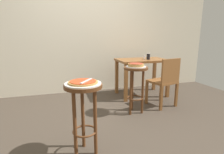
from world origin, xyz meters
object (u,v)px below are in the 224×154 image
object	(u,v)px
cup_near_edge	(148,57)
condiment_shaker	(144,57)
pizza_foreground	(83,82)
dining_table	(142,65)
stool_middle	(136,80)
stool_foreground	(84,104)
cup_far_edge	(148,56)
serving_plate_foreground	(83,84)
wooden_chair	(165,80)
serving_plate_middle	(136,67)
pizza_server_knife	(86,81)
pizza_middle	(136,65)

from	to	relation	value
cup_near_edge	condiment_shaker	bearing A→B (deg)	102.52
pizza_foreground	dining_table	distance (m)	2.13
stool_middle	dining_table	xyz separation A→B (m)	(0.50, 0.79, 0.09)
cup_near_edge	stool_foreground	bearing A→B (deg)	-134.92
cup_far_edge	cup_near_edge	bearing A→B (deg)	-117.52
stool_foreground	cup_far_edge	size ratio (longest dim) A/B	7.03
serving_plate_foreground	wooden_chair	distance (m)	1.79
serving_plate_middle	stool_foreground	bearing A→B (deg)	-138.88
serving_plate_middle	wooden_chair	bearing A→B (deg)	10.16
stool_middle	condiment_shaker	xyz separation A→B (m)	(0.56, 0.83, 0.25)
serving_plate_middle	pizza_server_knife	xyz separation A→B (m)	(-0.88, -0.82, 0.03)
stool_middle	pizza_server_knife	bearing A→B (deg)	-137.23
serving_plate_middle	wooden_chair	xyz separation A→B (m)	(0.60, 0.11, -0.28)
stool_foreground	pizza_server_knife	distance (m)	0.24
serving_plate_foreground	cup_near_edge	bearing A→B (deg)	45.08
serving_plate_middle	cup_far_edge	bearing A→B (deg)	52.59
dining_table	cup_far_edge	distance (m)	0.28
serving_plate_middle	condiment_shaker	xyz separation A→B (m)	(0.56, 0.83, 0.04)
cup_far_edge	pizza_server_knife	size ratio (longest dim) A/B	0.48
pizza_foreground	serving_plate_middle	xyz separation A→B (m)	(0.91, 0.80, -0.02)
dining_table	serving_plate_foreground	bearing A→B (deg)	-131.55
stool_middle	pizza_middle	distance (m)	0.24
stool_middle	cup_near_edge	distance (m)	0.96
pizza_foreground	stool_middle	xyz separation A→B (m)	(0.91, 0.80, -0.22)
pizza_foreground	dining_table	world-z (taller)	pizza_foreground
stool_middle	serving_plate_middle	size ratio (longest dim) A/B	2.42
serving_plate_middle	cup_near_edge	size ratio (longest dim) A/B	2.68
stool_middle	serving_plate_middle	distance (m)	0.21
wooden_chair	serving_plate_foreground	bearing A→B (deg)	-149.11
stool_middle	cup_far_edge	world-z (taller)	cup_far_edge
stool_middle	dining_table	world-z (taller)	dining_table
cup_near_edge	condiment_shaker	size ratio (longest dim) A/B	1.58
wooden_chair	pizza_foreground	bearing A→B (deg)	-149.11
cup_far_edge	stool_foreground	bearing A→B (deg)	-133.36
stool_foreground	stool_middle	distance (m)	1.21
pizza_middle	dining_table	world-z (taller)	pizza_middle
pizza_middle	cup_far_edge	distance (m)	1.12
stool_middle	cup_near_edge	xyz separation A→B (m)	(0.59, 0.71, 0.27)
stool_foreground	serving_plate_foreground	size ratio (longest dim) A/B	2.11
dining_table	pizza_server_knife	distance (m)	2.13
stool_foreground	pizza_middle	size ratio (longest dim) A/B	3.09
serving_plate_middle	dining_table	distance (m)	0.94
stool_foreground	serving_plate_middle	distance (m)	1.23
stool_foreground	stool_middle	world-z (taller)	same
stool_foreground	dining_table	bearing A→B (deg)	48.45
serving_plate_foreground	pizza_middle	bearing A→B (deg)	41.12
stool_middle	cup_far_edge	size ratio (longest dim) A/B	7.03
cup_near_edge	cup_far_edge	xyz separation A→B (m)	(0.10, 0.19, -0.00)
stool_middle	pizza_middle	bearing A→B (deg)	180.00
stool_foreground	pizza_foreground	size ratio (longest dim) A/B	2.60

